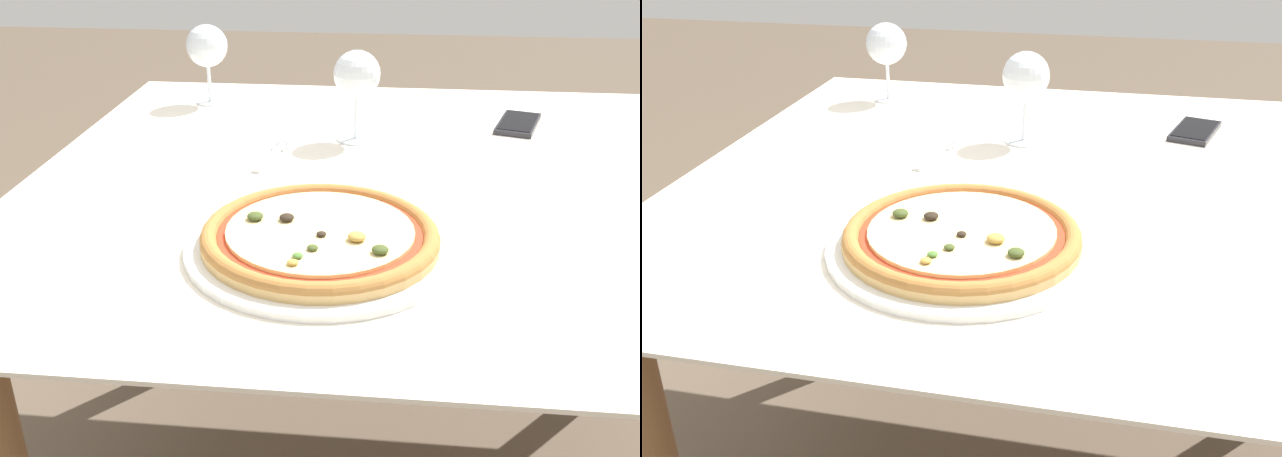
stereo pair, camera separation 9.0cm
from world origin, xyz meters
TOP-DOWN VIEW (x-y plane):
  - dining_table at (0.00, 0.00)m, footprint 1.25×1.11m
  - pizza_plate at (-0.13, -0.27)m, footprint 0.35×0.35m
  - fork at (-0.25, 0.08)m, footprint 0.05×0.17m
  - wine_glass_far_left at (-0.11, 0.17)m, footprint 0.08×0.08m
  - wine_glass_far_right at (-0.44, 0.39)m, footprint 0.09×0.09m
  - cell_phone at (0.20, 0.29)m, footprint 0.11×0.16m

SIDE VIEW (x-z plane):
  - dining_table at x=0.00m, z-range 0.28..0.99m
  - fork at x=-0.25m, z-range 0.71..0.72m
  - cell_phone at x=0.20m, z-range 0.71..0.72m
  - pizza_plate at x=-0.13m, z-range 0.71..0.75m
  - wine_glass_far_left at x=-0.11m, z-range 0.75..0.91m
  - wine_glass_far_right at x=-0.44m, z-range 0.75..0.91m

